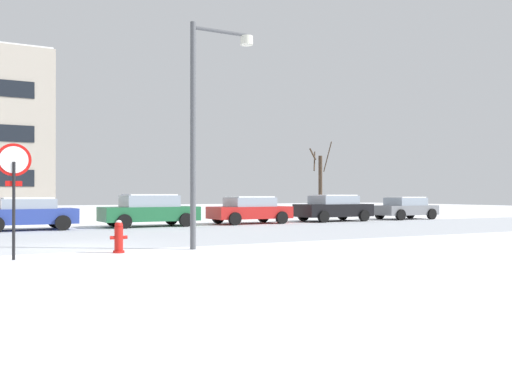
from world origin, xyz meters
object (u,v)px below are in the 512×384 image
object	(u,v)px
fire_hydrant	(119,236)
street_lamp	(204,112)
stop_sign	(14,178)
parked_car_red	(250,210)
parked_car_blue	(27,213)
parked_car_green	(149,210)
parked_car_black	(334,208)
parked_car_gray	(406,208)

from	to	relation	value
fire_hydrant	street_lamp	world-z (taller)	street_lamp
stop_sign	fire_hydrant	bearing A→B (deg)	9.82
parked_car_red	parked_car_blue	bearing A→B (deg)	-179.24
parked_car_green	parked_car_red	bearing A→B (deg)	0.36
stop_sign	parked_car_black	bearing A→B (deg)	33.54
street_lamp	parked_car_red	size ratio (longest dim) A/B	1.50
street_lamp	parked_car_green	size ratio (longest dim) A/B	1.39
street_lamp	parked_car_gray	world-z (taller)	street_lamp
parked_car_blue	parked_car_red	world-z (taller)	parked_car_red
fire_hydrant	parked_car_green	xyz separation A→B (m)	(3.87, 10.69, 0.34)
parked_car_green	parked_car_gray	size ratio (longest dim) A/B	1.15
parked_car_blue	parked_car_red	distance (m)	10.56
parked_car_green	parked_car_black	xyz separation A→B (m)	(10.56, 0.11, -0.01)
parked_car_blue	parked_car_gray	world-z (taller)	parked_car_blue
parked_car_red	parked_car_black	bearing A→B (deg)	0.82
fire_hydrant	parked_car_green	bearing A→B (deg)	70.07
parked_car_blue	fire_hydrant	bearing A→B (deg)	-82.45
stop_sign	parked_car_red	world-z (taller)	stop_sign
fire_hydrant	parked_car_gray	xyz separation A→B (m)	(19.71, 10.79, 0.27)
parked_car_black	parked_car_gray	bearing A→B (deg)	-0.04
stop_sign	parked_car_blue	xyz separation A→B (m)	(1.11, 11.02, -1.18)
stop_sign	street_lamp	distance (m)	5.25
stop_sign	parked_car_black	size ratio (longest dim) A/B	0.62
parked_car_gray	parked_car_blue	bearing A→B (deg)	-179.43
stop_sign	parked_car_gray	xyz separation A→B (m)	(22.22, 11.23, -1.20)
parked_car_red	parked_car_black	distance (m)	5.28
fire_hydrant	parked_car_red	size ratio (longest dim) A/B	0.20
parked_car_gray	street_lamp	bearing A→B (deg)	-148.06
parked_car_black	parked_car_red	bearing A→B (deg)	-179.18
fire_hydrant	parked_car_gray	bearing A→B (deg)	28.71
fire_hydrant	parked_car_green	size ratio (longest dim) A/B	0.19
parked_car_black	parked_car_gray	xyz separation A→B (m)	(5.28, -0.00, -0.06)
stop_sign	parked_car_green	bearing A→B (deg)	60.13
parked_car_green	parked_car_gray	bearing A→B (deg)	0.38
street_lamp	parked_car_blue	bearing A→B (deg)	109.51
parked_car_blue	parked_car_black	xyz separation A→B (m)	(15.83, 0.21, 0.05)
stop_sign	parked_car_black	distance (m)	20.36
parked_car_gray	fire_hydrant	bearing A→B (deg)	-151.29
fire_hydrant	parked_car_red	distance (m)	14.10
parked_car_red	parked_car_gray	xyz separation A→B (m)	(10.56, 0.07, -0.03)
stop_sign	parked_car_gray	bearing A→B (deg)	26.81
parked_car_green	parked_car_black	size ratio (longest dim) A/B	1.04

